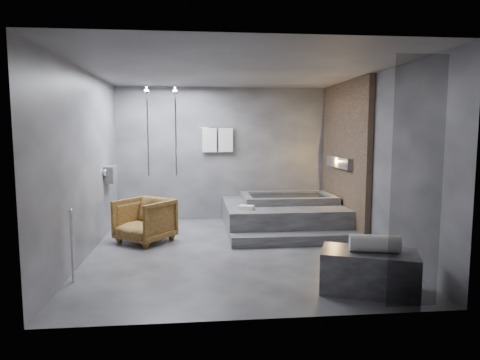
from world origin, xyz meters
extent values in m
plane|color=#333336|center=(0.00, 0.00, 0.00)|extent=(5.00, 5.00, 0.00)
cube|color=#555558|center=(0.00, 0.00, 2.80)|extent=(4.50, 5.00, 0.04)
cube|color=#3E3F44|center=(0.00, 2.50, 1.40)|extent=(4.50, 0.04, 2.80)
cube|color=#3E3F44|center=(0.00, -2.50, 1.40)|extent=(4.50, 0.04, 2.80)
cube|color=#3E3F44|center=(-2.25, 0.00, 1.40)|extent=(0.04, 5.00, 2.80)
cube|color=#3E3F44|center=(2.25, 0.00, 1.40)|extent=(0.04, 5.00, 2.80)
cube|color=#A37F5F|center=(2.19, 1.25, 1.40)|extent=(0.10, 2.40, 2.78)
cube|color=#FF9938|center=(2.11, 1.25, 1.30)|extent=(0.14, 1.20, 0.20)
cube|color=gray|center=(-2.16, 1.40, 1.10)|extent=(0.16, 0.42, 0.30)
imported|color=beige|center=(-2.15, 1.30, 1.05)|extent=(0.08, 0.08, 0.21)
imported|color=beige|center=(-2.15, 1.50, 1.03)|extent=(0.07, 0.07, 0.15)
cylinder|color=silver|center=(-1.00, 2.05, 1.90)|extent=(0.04, 0.04, 1.80)
cylinder|color=silver|center=(-1.55, 2.05, 1.90)|extent=(0.04, 0.04, 1.80)
cylinder|color=silver|center=(-0.15, 2.44, 1.95)|extent=(0.75, 0.02, 0.02)
cube|color=white|center=(-0.32, 2.42, 1.70)|extent=(0.30, 0.06, 0.50)
cube|color=white|center=(0.02, 2.42, 1.70)|extent=(0.30, 0.06, 0.50)
cylinder|color=silver|center=(-2.15, -1.20, 0.45)|extent=(0.04, 0.04, 0.90)
cube|color=black|center=(1.65, -2.45, 1.35)|extent=(0.55, 0.01, 2.60)
cube|color=#39393B|center=(1.05, 1.45, 0.25)|extent=(2.20, 2.00, 0.50)
cube|color=#39393B|center=(1.05, 0.27, 0.09)|extent=(2.20, 0.36, 0.18)
cube|color=#2D2D2F|center=(1.41, -1.89, 0.25)|extent=(1.24, 0.96, 0.49)
imported|color=#422A10|center=(-1.48, 0.70, 0.37)|extent=(1.14, 1.14, 0.75)
cylinder|color=silver|center=(1.45, -1.93, 0.59)|extent=(0.60, 0.34, 0.20)
cube|color=silver|center=(0.28, 0.87, 0.53)|extent=(0.31, 0.27, 0.07)
camera|label=1|loc=(-0.59, -6.58, 1.89)|focal=32.00mm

